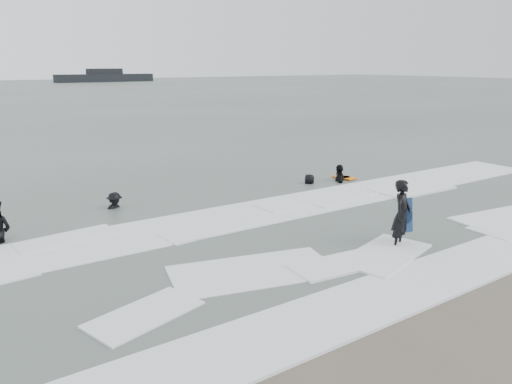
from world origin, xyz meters
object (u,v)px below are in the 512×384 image
surfer_centre (399,248)px  vessel_horizon (105,77)px  surfer_right_far (309,185)px  surfer_right_near (339,182)px  surfer_breaker (115,210)px

surfer_centre → vessel_horizon: (32.34, 130.24, 1.32)m
surfer_centre → surfer_right_far: (2.65, 7.08, 0.00)m
surfer_centre → surfer_right_near: size_ratio=1.00×
surfer_centre → surfer_right_far: surfer_centre is taller
surfer_centre → surfer_breaker: surfer_centre is taller
surfer_centre → surfer_right_near: surfer_centre is taller
surfer_right_far → surfer_centre: bearing=30.6°
surfer_breaker → surfer_centre: bearing=-72.1°
surfer_breaker → surfer_right_near: 9.40m
vessel_horizon → surfer_right_far: bearing=-103.6°
surfer_right_near → surfer_centre: bearing=7.5°
surfer_breaker → surfer_right_far: bearing=-22.1°
surfer_breaker → surfer_right_near: size_ratio=0.77×
surfer_centre → surfer_right_near: bearing=35.6°
surfer_right_near → vessel_horizon: size_ratio=0.07×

